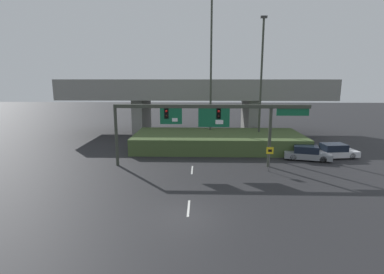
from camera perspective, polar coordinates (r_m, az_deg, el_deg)
name	(u,v)px	position (r m, az deg, el deg)	size (l,w,h in m)	color
ground_plane	(188,215)	(18.48, -0.77, -14.60)	(160.00, 160.00, 0.00)	#262628
lane_markings	(193,158)	(30.42, 0.23, -4.03)	(0.14, 26.00, 0.01)	silver
signal_gantry	(206,116)	(26.81, 2.71, 3.99)	(17.52, 0.44, 5.68)	#383D33
speed_limit_sign	(270,155)	(26.60, 14.58, -3.41)	(0.60, 0.11, 2.25)	#4C4C4C
highway_light_pole_near	(211,69)	(36.24, 3.63, 12.78)	(0.70, 0.36, 17.20)	#383D33
highway_light_pole_far	(261,80)	(35.47, 13.03, 10.46)	(0.70, 0.36, 14.63)	#383D33
overpass_bridge	(196,95)	(42.94, 0.68, 7.94)	(36.53, 9.33, 7.77)	gray
grass_embankment	(218,141)	(34.52, 4.93, -0.73)	(18.96, 7.91, 1.73)	#42562D
parked_sedan_near_right	(307,153)	(31.88, 21.03, -2.88)	(4.72, 2.89, 1.41)	gray
parked_sedan_mid_right	(334,151)	(33.73, 25.49, -2.47)	(4.64, 2.40, 1.44)	silver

